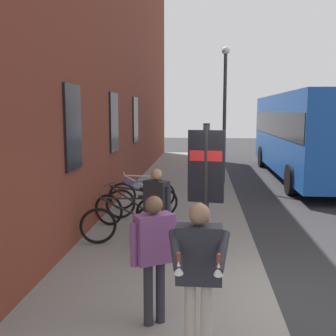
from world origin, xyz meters
The scene contains 13 objects.
ground centered at (6.00, -1.00, 0.00)m, with size 60.00×60.00×0.00m, color #2D2D30.
sidewalk_pavement centered at (8.00, 1.75, 0.06)m, with size 24.00×3.50×0.12m, color gray.
station_facade centered at (8.99, 3.80, 4.85)m, with size 22.00×0.65×9.72m.
bicycle_under_window centered at (2.25, 2.56, 0.51)m, with size 0.68×1.70×0.97m.
bicycle_beside_lamp centered at (3.23, 2.65, 0.51)m, with size 0.67×1.71×0.97m.
bicycle_nearest_sign centered at (4.14, 2.50, 0.51)m, with size 0.61×1.73×0.97m.
bicycle_far_end centered at (5.03, 2.63, 0.51)m, with size 0.55×1.74×0.97m.
transit_info_sign centered at (0.67, 0.99, 1.72)m, with size 0.17×0.56×2.40m.
city_bus centered at (11.15, -3.00, 1.92)m, with size 10.50×2.66×3.35m.
pedestrian_by_facade centered at (1.65, 1.86, 1.08)m, with size 0.42×0.53×1.57m.
pedestrian_crossing_street centered at (-0.81, 1.61, 1.09)m, with size 0.44×0.53×1.59m.
tourist_with_hotdogs centered at (-1.44, 1.07, 1.14)m, with size 0.55×0.64×1.66m.
street_lamp centered at (9.21, 0.30, 3.00)m, with size 0.28×0.28×4.81m.
Camera 1 is at (-5.44, 1.03, 2.70)m, focal length 43.33 mm.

